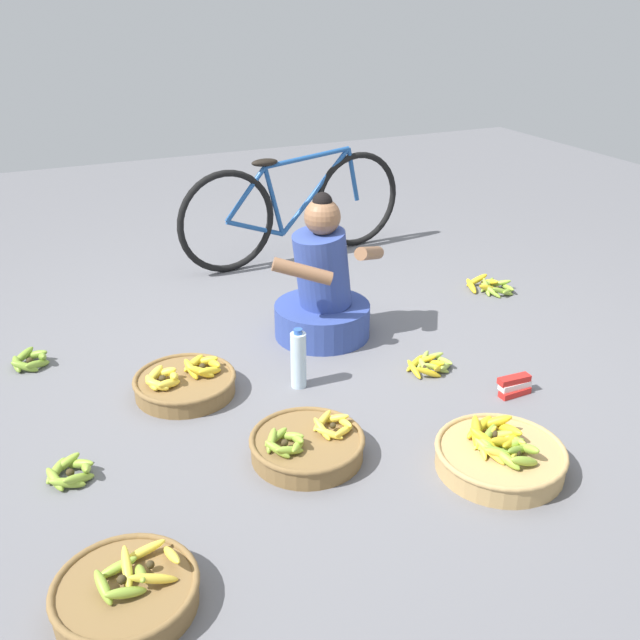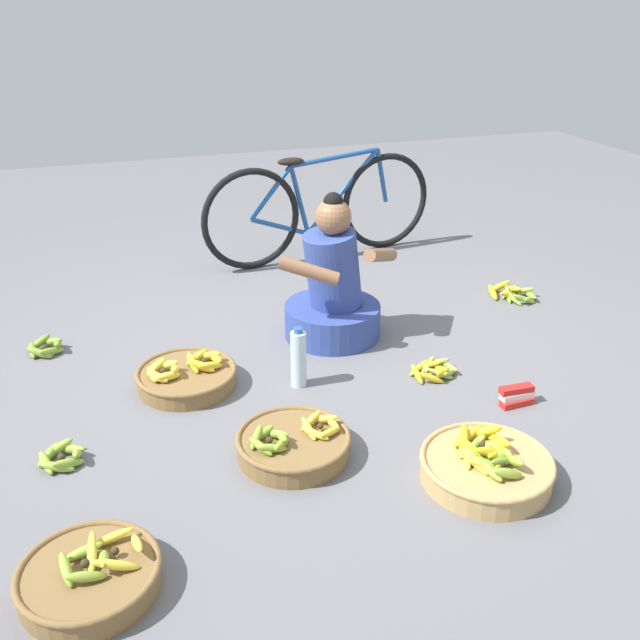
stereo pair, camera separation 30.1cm
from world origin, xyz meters
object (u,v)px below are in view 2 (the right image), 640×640
Objects in this scene: banana_basket_mid_right at (186,376)px; packet_carton_stack at (517,396)px; water_bottle at (299,358)px; vendor_woman_front at (333,292)px; banana_basket_front_right at (293,444)px; banana_basket_near_bicycle at (90,576)px; bicycle_leaning at (321,208)px; loose_bananas_front_center at (434,370)px; loose_bananas_back_left at (45,347)px; loose_bananas_near_vendor at (512,293)px; loose_bananas_back_center at (61,457)px; banana_basket_back_right at (486,466)px.

packet_carton_stack is at bearing -24.54° from banana_basket_mid_right.
water_bottle is 1.02m from packet_carton_stack.
vendor_woman_front reaches higher than banana_basket_front_right.
banana_basket_mid_right is 2.88× the size of packet_carton_stack.
bicycle_leaning is at bearing 57.89° from banana_basket_near_bicycle.
loose_bananas_front_center is 0.44m from packet_carton_stack.
loose_bananas_back_left is 0.74× the size of loose_bananas_near_vendor.
banana_basket_mid_right is (-1.18, -1.50, -0.30)m from bicycle_leaning.
vendor_woman_front is at bearing 119.59° from loose_bananas_front_center.
packet_carton_stack reaches higher than loose_bananas_back_left.
vendor_woman_front is 1.54m from loose_bananas_back_left.
banana_basket_front_right is at bearing -52.90° from loose_bananas_back_left.
vendor_woman_front is 3.76× the size of loose_bananas_back_left.
water_bottle is at bearing 70.57° from banana_basket_front_right.
banana_basket_near_bicycle is 1.77m from loose_bananas_back_left.
banana_basket_front_right is (-0.86, -2.19, -0.30)m from bicycle_leaning.
loose_bananas_back_left is (-0.97, 1.28, -0.02)m from banana_basket_front_right.
banana_basket_front_right is (0.82, 0.49, 0.00)m from banana_basket_near_bicycle.
bicycle_leaning is 7.97× the size of loose_bananas_back_left.
banana_basket_near_bicycle reaches higher than banana_basket_front_right.
water_bottle reaches higher than banana_basket_mid_right.
bicycle_leaning is 2.37m from banana_basket_front_right.
loose_bananas_back_center is at bearing -161.66° from loose_bananas_near_vendor.
banana_basket_back_right is (-0.19, -2.58, -0.30)m from bicycle_leaning.
banana_basket_near_bicycle is (-0.50, -1.18, -0.00)m from banana_basket_mid_right.
bicycle_leaning is at bearing 85.70° from banana_basket_back_right.
water_bottle is (-0.66, 0.12, 0.12)m from loose_bananas_front_center.
water_bottle reaches higher than banana_basket_front_right.
loose_bananas_back_center is (0.07, -1.03, -0.00)m from loose_bananas_back_left.
banana_basket_near_bicycle reaches higher than loose_bananas_back_left.
bicycle_leaning is at bearing 89.72° from loose_bananas_front_center.
bicycle_leaning is 2.60m from banana_basket_back_right.
loose_bananas_near_vendor is at bearing 18.34° from loose_bananas_back_center.
vendor_woman_front reaches higher than banana_basket_near_bicycle.
loose_bananas_back_center is 2.00m from packet_carton_stack.
banana_basket_front_right is at bearing 30.62° from banana_basket_near_bicycle.
loose_bananas_back_left is at bearing 127.10° from banana_basket_front_right.
banana_basket_front_right is at bearing -111.43° from bicycle_leaning.
loose_bananas_front_center is at bearing -25.38° from loose_bananas_back_left.
banana_basket_front_right reaches higher than loose_bananas_front_center.
banana_basket_mid_right is 1.02× the size of banana_basket_front_right.
water_bottle is at bearing -112.07° from bicycle_leaning.
banana_basket_front_right is 1.65× the size of loose_bananas_near_vendor.
banana_basket_near_bicycle is 2.17× the size of loose_bananas_back_center.
banana_basket_near_bicycle is 2.74× the size of packet_carton_stack.
vendor_woman_front reaches higher than banana_basket_back_right.
loose_bananas_back_left is (-0.15, 1.77, -0.02)m from banana_basket_near_bicycle.
bicycle_leaning is 3.59× the size of banana_basket_front_right.
bicycle_leaning is at bearing 96.01° from packet_carton_stack.
water_bottle is at bearing 45.40° from banana_basket_near_bicycle.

